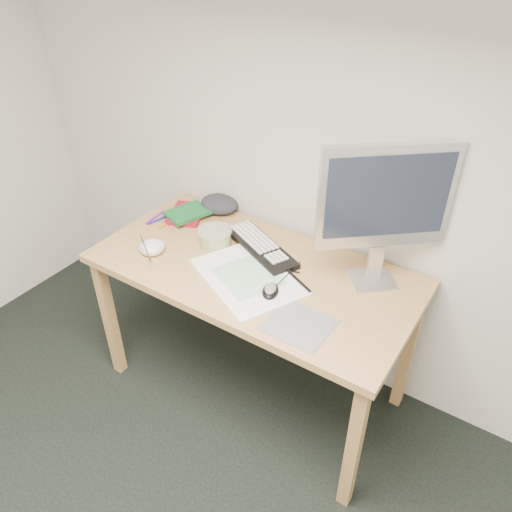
{
  "coord_description": "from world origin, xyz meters",
  "views": [
    {
      "loc": [
        0.79,
        0.0,
        2.02
      ],
      "look_at": [
        -0.14,
        1.41,
        0.83
      ],
      "focal_mm": 35.0,
      "sensor_mm": 36.0,
      "label": 1
    }
  ],
  "objects": [
    {
      "name": "desk",
      "position": [
        -0.17,
        1.43,
        0.67
      ],
      "size": [
        1.4,
        0.7,
        0.75
      ],
      "color": "tan",
      "rests_on": "ground"
    },
    {
      "name": "mousepad",
      "position": [
        0.17,
        1.22,
        0.75
      ],
      "size": [
        0.24,
        0.22,
        0.0
      ],
      "primitive_type": "cube",
      "rotation": [
        0.0,
        0.0,
        -0.02
      ],
      "color": "slate",
      "rests_on": "desk"
    },
    {
      "name": "sketchpad",
      "position": [
        -0.14,
        1.35,
        0.76
      ],
      "size": [
        0.56,
        0.5,
        0.01
      ],
      "primitive_type": "cube",
      "rotation": [
        0.0,
        0.0,
        -0.45
      ],
      "color": "white",
      "rests_on": "desk"
    },
    {
      "name": "keyboard",
      "position": [
        -0.22,
        1.56,
        0.76
      ],
      "size": [
        0.45,
        0.31,
        0.03
      ],
      "primitive_type": "cube",
      "rotation": [
        0.0,
        0.0,
        -0.44
      ],
      "color": "black",
      "rests_on": "desk"
    },
    {
      "name": "monitor",
      "position": [
        0.29,
        1.62,
        1.12
      ],
      "size": [
        0.41,
        0.36,
        0.6
      ],
      "rotation": [
        0.0,
        0.0,
        0.7
      ],
      "color": "silver",
      "rests_on": "desk"
    },
    {
      "name": "mouse",
      "position": [
        -0.01,
        1.31,
        0.78
      ],
      "size": [
        0.1,
        0.12,
        0.04
      ],
      "primitive_type": "ellipsoid",
      "rotation": [
        0.0,
        0.0,
        0.38
      ],
      "color": "black",
      "rests_on": "sketchpad"
    },
    {
      "name": "rice_bowl",
      "position": [
        -0.61,
        1.28,
        0.77
      ],
      "size": [
        0.13,
        0.13,
        0.03
      ],
      "primitive_type": "imported",
      "rotation": [
        0.0,
        0.0,
        -0.15
      ],
      "color": "white",
      "rests_on": "desk"
    },
    {
      "name": "chopsticks",
      "position": [
        -0.61,
        1.24,
        0.79
      ],
      "size": [
        0.19,
        0.14,
        0.02
      ],
      "primitive_type": "cylinder",
      "rotation": [
        0.0,
        1.57,
        -0.61
      ],
      "color": "silver",
      "rests_on": "rice_bowl"
    },
    {
      "name": "fruit_tub",
      "position": [
        -0.41,
        1.48,
        0.79
      ],
      "size": [
        0.18,
        0.18,
        0.08
      ],
      "primitive_type": "cylinder",
      "rotation": [
        0.0,
        0.0,
        0.19
      ],
      "color": "#E8CD52",
      "rests_on": "desk"
    },
    {
      "name": "book_red",
      "position": [
        -0.69,
        1.61,
        0.76
      ],
      "size": [
        0.23,
        0.26,
        0.02
      ],
      "primitive_type": "cube",
      "rotation": [
        0.0,
        0.0,
        0.39
      ],
      "color": "maroon",
      "rests_on": "desk"
    },
    {
      "name": "book_green",
      "position": [
        -0.67,
        1.6,
        0.78
      ],
      "size": [
        0.2,
        0.24,
        0.02
      ],
      "primitive_type": "cube",
      "rotation": [
        0.0,
        0.0,
        -0.33
      ],
      "color": "#175D2A",
      "rests_on": "book_red"
    },
    {
      "name": "cloth_lump",
      "position": [
        -0.58,
        1.75,
        0.78
      ],
      "size": [
        0.19,
        0.17,
        0.07
      ],
      "primitive_type": "ellipsoid",
      "rotation": [
        0.0,
        0.0,
        -0.21
      ],
      "color": "#27292F",
      "rests_on": "desk"
    },
    {
      "name": "pencil_pink",
      "position": [
        -0.16,
        1.46,
        0.75
      ],
      "size": [
        0.16,
        0.1,
        0.01
      ],
      "primitive_type": "cylinder",
      "rotation": [
        0.0,
        1.57,
        -0.56
      ],
      "color": "pink",
      "rests_on": "desk"
    },
    {
      "name": "pencil_tan",
      "position": [
        -0.19,
        1.48,
        0.75
      ],
      "size": [
        0.11,
        0.12,
        0.01
      ],
      "primitive_type": "cylinder",
      "rotation": [
        0.0,
        1.57,
        -0.81
      ],
      "color": "tan",
      "rests_on": "desk"
    },
    {
      "name": "pencil_black",
      "position": [
        -0.07,
        1.48,
        0.75
      ],
      "size": [
        0.18,
        0.06,
        0.01
      ],
      "primitive_type": "cylinder",
      "rotation": [
        0.0,
        1.57,
        0.3
      ],
      "color": "black",
      "rests_on": "desk"
    },
    {
      "name": "marker_blue",
      "position": [
        -0.77,
        1.5,
        0.76
      ],
      "size": [
        0.04,
        0.12,
        0.01
      ],
      "primitive_type": "cylinder",
      "rotation": [
        0.0,
        1.57,
        1.33
      ],
      "color": "#1F1FA8",
      "rests_on": "desk"
    },
    {
      "name": "marker_orange",
      "position": [
        -0.71,
        1.5,
        0.76
      ],
      "size": [
        0.04,
        0.12,
        0.01
      ],
      "primitive_type": "cylinder",
      "rotation": [
        0.0,
        1.57,
        1.35
      ],
      "color": "orange",
      "rests_on": "desk"
    },
    {
      "name": "marker_purple",
      "position": [
        -0.8,
        1.5,
        0.76
      ],
      "size": [
        0.02,
        0.13,
        0.01
      ],
      "primitive_type": "cylinder",
      "rotation": [
        0.0,
        1.57,
        1.65
      ],
      "color": "purple",
      "rests_on": "desk"
    }
  ]
}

